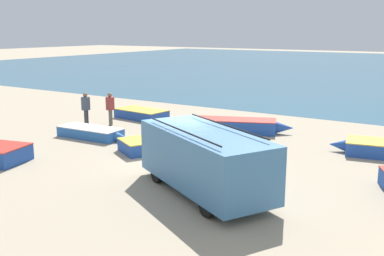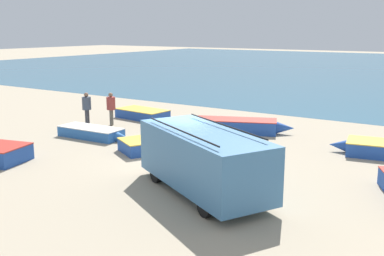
{
  "view_description": "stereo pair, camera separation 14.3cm",
  "coord_description": "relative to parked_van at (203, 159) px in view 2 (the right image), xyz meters",
  "views": [
    {
      "loc": [
        9.14,
        -13.57,
        5.09
      ],
      "look_at": [
        -0.86,
        2.16,
        1.0
      ],
      "focal_mm": 42.0,
      "sensor_mm": 36.0,
      "label": 1
    },
    {
      "loc": [
        9.26,
        -13.49,
        5.09
      ],
      "look_at": [
        -0.86,
        2.16,
        1.0
      ],
      "focal_mm": 42.0,
      "sensor_mm": 36.0,
      "label": 2
    }
  ],
  "objects": [
    {
      "name": "ground_plane",
      "position": [
        -2.18,
        1.91,
        -1.12
      ],
      "size": [
        200.0,
        200.0,
        0.0
      ],
      "primitive_type": "plane",
      "color": "tan"
    },
    {
      "name": "fisherman_0",
      "position": [
        -10.63,
        5.36,
        -0.05
      ],
      "size": [
        0.47,
        0.47,
        1.8
      ],
      "rotation": [
        0.0,
        0.0,
        0.41
      ],
      "color": "#38383D",
      "rests_on": "ground_plane"
    },
    {
      "name": "fisherman_1",
      "position": [
        -9.57,
        6.12,
        -0.05
      ],
      "size": [
        0.47,
        0.47,
        1.79
      ],
      "rotation": [
        0.0,
        0.0,
        3.68
      ],
      "color": "#5B564C",
      "rests_on": "ground_plane"
    },
    {
      "name": "fishing_rowboat_5",
      "position": [
        -9.47,
        8.53,
        -0.85
      ],
      "size": [
        3.78,
        1.89,
        0.55
      ],
      "rotation": [
        0.0,
        0.0,
        3.04
      ],
      "color": "#234CA3",
      "rests_on": "ground_plane"
    },
    {
      "name": "fishing_rowboat_4",
      "position": [
        -8.35,
        3.49,
        -0.87
      ],
      "size": [
        3.98,
        1.4,
        0.5
      ],
      "rotation": [
        0.0,
        0.0,
        0.05
      ],
      "color": "#2D66AD",
      "rests_on": "ground_plane"
    },
    {
      "name": "fishing_rowboat_3",
      "position": [
        -4.3,
        3.51,
        -0.85
      ],
      "size": [
        2.96,
        3.88,
        0.55
      ],
      "rotation": [
        0.0,
        0.0,
        1.06
      ],
      "color": "#234CA3",
      "rests_on": "ground_plane"
    },
    {
      "name": "fishing_rowboat_0",
      "position": [
        -2.93,
        8.34,
        -0.78
      ],
      "size": [
        4.95,
        2.83,
        0.68
      ],
      "rotation": [
        0.0,
        0.0,
        0.39
      ],
      "color": "#234CA3",
      "rests_on": "ground_plane"
    },
    {
      "name": "parked_van",
      "position": [
        0.0,
        0.0,
        0.0
      ],
      "size": [
        5.71,
        4.32,
        2.14
      ],
      "rotation": [
        0.0,
        0.0,
        2.64
      ],
      "color": "teal",
      "rests_on": "ground_plane"
    }
  ]
}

